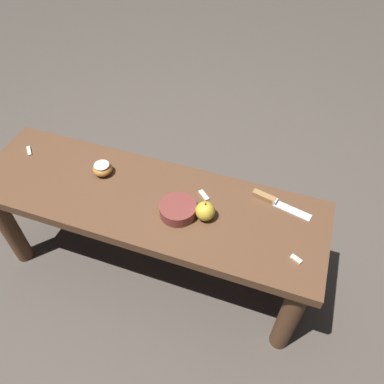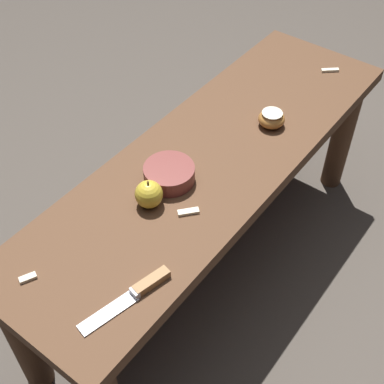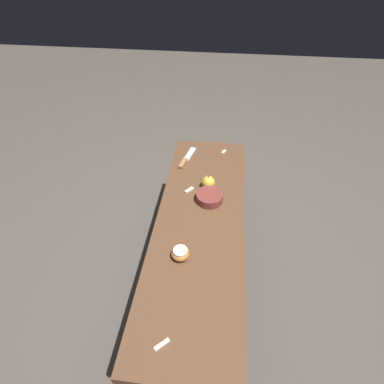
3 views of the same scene
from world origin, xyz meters
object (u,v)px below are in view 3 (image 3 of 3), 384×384
wooden_bench (200,235)px  apple_cut (180,253)px  apple_whole (208,182)px  knife (185,160)px  bowl (210,197)px

wooden_bench → apple_cut: size_ratio=17.66×
wooden_bench → apple_whole: (-0.24, 0.02, 0.13)m
apple_whole → apple_cut: (0.44, -0.08, -0.01)m
apple_whole → knife: bearing=-144.7°
apple_whole → bowl: (0.10, 0.01, -0.01)m
wooden_bench → bowl: size_ratio=10.17×
bowl → apple_cut: bearing=-14.8°
knife → apple_cut: bearing=-160.9°
wooden_bench → apple_whole: apple_whole is taller
apple_cut → bowl: size_ratio=0.58×
knife → bowl: bearing=-139.1°
apple_cut → bowl: bearing=165.2°
knife → apple_whole: apple_whole is taller
apple_whole → bowl: 0.10m
apple_whole → apple_cut: bearing=-9.9°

